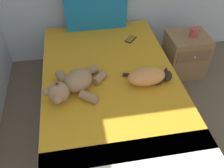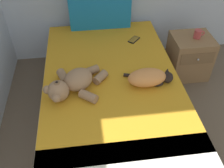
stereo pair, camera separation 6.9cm
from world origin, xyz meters
name	(u,v)px [view 2 (the right image)]	position (x,y,z in m)	size (l,w,h in m)	color
bed	(111,97)	(1.13, 2.72, 0.25)	(1.28, 2.09, 0.50)	olive
patterned_cushion	(100,6)	(1.11, 3.66, 0.76)	(0.70, 0.15, 0.51)	#1972AD
cat	(149,78)	(1.44, 2.59, 0.57)	(0.43, 0.25, 0.15)	#D18447
teddy_bear	(73,83)	(0.78, 2.58, 0.58)	(0.56, 0.48, 0.19)	#937051
cell_phone	(134,40)	(1.45, 3.31, 0.51)	(0.15, 0.16, 0.01)	black
nightstand	(189,56)	(2.12, 3.27, 0.25)	(0.45, 0.43, 0.51)	olive
mug	(198,34)	(2.16, 3.26, 0.55)	(0.12, 0.08, 0.09)	#B23F3F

